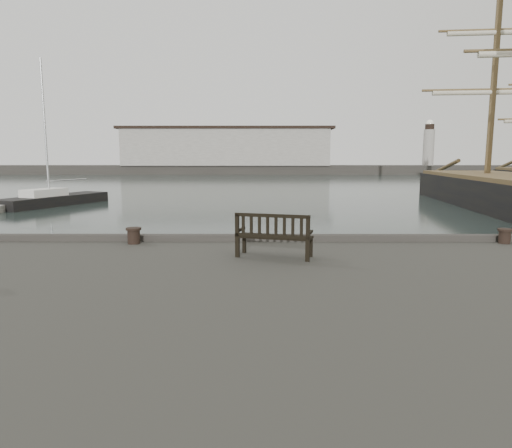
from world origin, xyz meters
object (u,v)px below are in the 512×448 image
(bench, at_px, (274,244))
(yacht_d, at_px, (55,202))
(bollard_left, at_px, (134,236))
(bollard_right, at_px, (505,236))

(bench, xyz_separation_m, yacht_d, (-17.11, 26.55, -1.66))
(bollard_left, xyz_separation_m, bollard_right, (10.29, 0.07, -0.02))
(bollard_left, height_order, yacht_d, yacht_d)
(bench, relative_size, bollard_left, 4.27)
(bench, xyz_separation_m, bollard_right, (6.46, 1.79, -0.13))
(bollard_right, bearing_deg, bollard_left, -179.60)
(bollard_right, height_order, yacht_d, yacht_d)
(bollard_left, relative_size, yacht_d, 0.04)
(bench, bearing_deg, yacht_d, 138.67)
(bollard_left, distance_m, bollard_right, 10.29)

